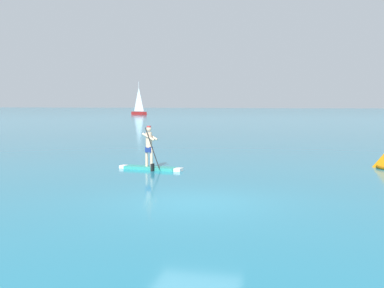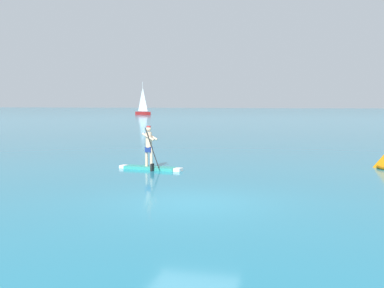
# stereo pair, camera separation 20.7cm
# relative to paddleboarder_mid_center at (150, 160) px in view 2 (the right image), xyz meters

# --- Properties ---
(ground) EXTENTS (440.00, 440.00, 0.00)m
(ground) POSITION_rel_paddleboarder_mid_center_xyz_m (3.32, -5.96, -0.41)
(ground) COLOR teal
(paddleboarder_mid_center) EXTENTS (2.83, 0.97, 1.83)m
(paddleboarder_mid_center) POSITION_rel_paddleboarder_mid_center_xyz_m (0.00, 0.00, 0.00)
(paddleboarder_mid_center) COLOR teal
(paddleboarder_mid_center) RESTS_ON ground
(sailboat_left_horizon) EXTENTS (4.45, 4.01, 7.38)m
(sailboat_left_horizon) POSITION_rel_paddleboarder_mid_center_xyz_m (-30.55, 82.21, 0.58)
(sailboat_left_horizon) COLOR #A51E1E
(sailboat_left_horizon) RESTS_ON ground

